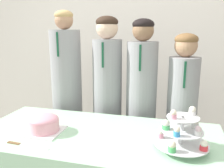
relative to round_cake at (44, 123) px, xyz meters
The scene contains 8 objects.
wall_back 1.64m from the round_cake, 76.08° to the left, with size 9.00×0.06×2.70m.
round_cake is the anchor object (origin of this frame).
cake_knife 0.23m from the round_cake, 100.78° to the right, with size 0.31×0.04×0.01m.
cupcake_stand 0.94m from the round_cake, ahead, with size 0.32×0.32×0.27m.
student_0 0.73m from the round_cake, 102.55° to the left, with size 0.30×0.30×1.64m.
student_1 0.76m from the round_cake, 69.62° to the left, with size 0.28×0.28×1.58m.
student_2 0.93m from the round_cake, 50.21° to the left, with size 0.28×0.28×1.55m.
student_3 1.20m from the round_cake, 36.57° to the left, with size 0.27×0.27×1.43m.
Camera 1 is at (0.50, -1.08, 1.44)m, focal length 38.00 mm.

